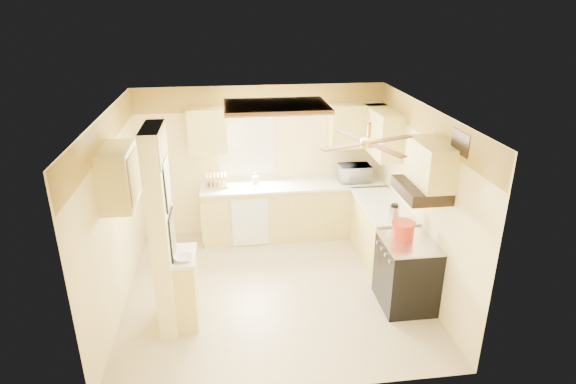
{
  "coord_description": "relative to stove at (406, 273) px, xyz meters",
  "views": [
    {
      "loc": [
        -0.55,
        -5.68,
        3.77
      ],
      "look_at": [
        0.24,
        0.35,
        1.31
      ],
      "focal_mm": 30.0,
      "sensor_mm": 36.0,
      "label": 1
    }
  ],
  "objects": [
    {
      "name": "ceiling_fan",
      "position": [
        -0.67,
        -0.15,
        1.83
      ],
      "size": [
        1.15,
        1.15,
        0.26
      ],
      "color": "gold",
      "rests_on": "ceiling"
    },
    {
      "name": "ledge_top",
      "position": [
        -2.8,
        0.0,
        0.46
      ],
      "size": [
        0.28,
        0.58,
        0.04
      ],
      "primitive_type": "cube",
      "color": "white",
      "rests_on": "partition_ledge"
    },
    {
      "name": "upper_cab_right",
      "position": [
        0.16,
        1.8,
        1.39
      ],
      "size": [
        0.35,
        1.0,
        0.7
      ],
      "primitive_type": "cube",
      "color": "#E2CB6E",
      "rests_on": "wall_right"
    },
    {
      "name": "kettle",
      "position": [
        -0.01,
        0.61,
        0.59
      ],
      "size": [
        0.15,
        0.15,
        0.23
      ],
      "color": "silver",
      "rests_on": "countertop_right"
    },
    {
      "name": "vent_grate",
      "position": [
        0.31,
        -0.35,
        1.84
      ],
      "size": [
        0.02,
        0.4,
        0.25
      ],
      "primitive_type": "cube",
      "color": "black",
      "rests_on": "wall_right"
    },
    {
      "name": "dishwasher_panel",
      "position": [
        -1.92,
        1.84,
        -0.03
      ],
      "size": [
        0.58,
        0.02,
        0.8
      ],
      "primitive_type": "cube",
      "color": "white",
      "rests_on": "lower_cabinets_back"
    },
    {
      "name": "microwave",
      "position": [
        -0.16,
        2.14,
        0.62
      ],
      "size": [
        0.51,
        0.35,
        0.28
      ],
      "primitive_type": "imported",
      "rotation": [
        0.0,
        0.0,
        3.16
      ],
      "color": "white",
      "rests_on": "countertop_back"
    },
    {
      "name": "lower_cabinets_back",
      "position": [
        -1.17,
        2.15,
        -0.01
      ],
      "size": [
        3.0,
        0.6,
        0.9
      ],
      "primitive_type": "cube",
      "color": "#E2CB6E",
      "rests_on": "floor"
    },
    {
      "name": "window",
      "position": [
        -1.92,
        2.44,
        1.09
      ],
      "size": [
        0.92,
        0.02,
        1.02
      ],
      "color": "white",
      "rests_on": "wall_back"
    },
    {
      "name": "floor",
      "position": [
        -1.67,
        0.55,
        -0.46
      ],
      "size": [
        4.0,
        4.0,
        0.0
      ],
      "primitive_type": "plane",
      "color": "tan",
      "rests_on": "ground"
    },
    {
      "name": "upper_cab_back_left",
      "position": [
        -2.52,
        2.27,
        1.39
      ],
      "size": [
        0.6,
        0.35,
        0.7
      ],
      "primitive_type": "cube",
      "color": "#E2CB6E",
      "rests_on": "wall_back"
    },
    {
      "name": "upper_cab_left_wall",
      "position": [
        -3.49,
        0.3,
        1.39
      ],
      "size": [
        0.35,
        0.75,
        0.7
      ],
      "primitive_type": "cube",
      "color": "#E2CB6E",
      "rests_on": "wall_left"
    },
    {
      "name": "ceiling_light_panel",
      "position": [
        -1.57,
        1.05,
        2.0
      ],
      "size": [
        1.35,
        0.95,
        0.06
      ],
      "color": "brown",
      "rests_on": "ceiling"
    },
    {
      "name": "ceiling",
      "position": [
        -1.67,
        0.55,
        2.04
      ],
      "size": [
        4.0,
        4.0,
        0.0
      ],
      "primitive_type": "plane",
      "rotation": [
        3.14,
        0.0,
        0.0
      ],
      "color": "white",
      "rests_on": "wall_back"
    },
    {
      "name": "dutch_oven",
      "position": [
        -0.04,
        0.15,
        0.56
      ],
      "size": [
        0.31,
        0.31,
        0.2
      ],
      "color": "red",
      "rests_on": "stove"
    },
    {
      "name": "bowl",
      "position": [
        -2.79,
        -0.14,
        0.51
      ],
      "size": [
        0.27,
        0.27,
        0.05
      ],
      "primitive_type": "imported",
      "rotation": [
        0.0,
        0.0,
        0.35
      ],
      "color": "white",
      "rests_on": "ledge_top"
    },
    {
      "name": "countertop_right",
      "position": [
        0.02,
        1.15,
        0.46
      ],
      "size": [
        0.64,
        1.44,
        0.04
      ],
      "primitive_type": "cube",
      "color": "white",
      "rests_on": "lower_cabinets_right"
    },
    {
      "name": "poster_nashville",
      "position": [
        -2.91,
        0.0,
        0.74
      ],
      "size": [
        0.02,
        0.42,
        0.57
      ],
      "color": "black",
      "rests_on": "partition_column"
    },
    {
      "name": "range_hood",
      "position": [
        0.07,
        0.0,
        1.16
      ],
      "size": [
        0.5,
        0.76,
        0.14
      ],
      "primitive_type": "cube",
      "color": "black",
      "rests_on": "upper_cab_over_stove"
    },
    {
      "name": "wall_front",
      "position": [
        -1.67,
        -1.35,
        0.79
      ],
      "size": [
        4.0,
        0.0,
        4.0
      ],
      "primitive_type": "plane",
      "rotation": [
        -1.57,
        0.0,
        0.0
      ],
      "color": "#FBE499",
      "rests_on": "floor"
    },
    {
      "name": "wall_left",
      "position": [
        -3.67,
        0.55,
        0.79
      ],
      "size": [
        0.0,
        3.8,
        3.8
      ],
      "primitive_type": "plane",
      "rotation": [
        1.57,
        0.0,
        1.57
      ],
      "color": "#FBE499",
      "rests_on": "floor"
    },
    {
      "name": "partition_column",
      "position": [
        -3.02,
        0.0,
        0.79
      ],
      "size": [
        0.2,
        0.7,
        2.5
      ],
      "primitive_type": "cube",
      "color": "#FBE499",
      "rests_on": "floor"
    },
    {
      "name": "utensil_crock",
      "position": [
        -1.8,
        2.23,
        0.55
      ],
      "size": [
        0.1,
        0.1,
        0.2
      ],
      "color": "white",
      "rests_on": "countertop_back"
    },
    {
      "name": "wallpaper_border",
      "position": [
        -1.67,
        2.43,
        1.84
      ],
      "size": [
        4.0,
        0.02,
        0.4
      ],
      "primitive_type": "cube",
      "color": "gold",
      "rests_on": "wall_back"
    },
    {
      "name": "countertop_back",
      "position": [
        -1.17,
        2.14,
        0.46
      ],
      "size": [
        3.04,
        0.64,
        0.04
      ],
      "primitive_type": "cube",
      "color": "white",
      "rests_on": "lower_cabinets_back"
    },
    {
      "name": "poster_menu",
      "position": [
        -2.91,
        0.0,
        1.39
      ],
      "size": [
        0.02,
        0.42,
        0.57
      ],
      "color": "black",
      "rests_on": "partition_column"
    },
    {
      "name": "stove",
      "position": [
        0.0,
        0.0,
        0.0
      ],
      "size": [
        0.68,
        0.77,
        0.92
      ],
      "color": "black",
      "rests_on": "floor"
    },
    {
      "name": "dish_rack",
      "position": [
        -2.43,
        2.18,
        0.55
      ],
      "size": [
        0.37,
        0.29,
        0.2
      ],
      "color": "#DDBC7F",
      "rests_on": "countertop_back"
    },
    {
      "name": "lower_cabinets_right",
      "position": [
        0.03,
        1.15,
        -0.01
      ],
      "size": [
        0.6,
        1.4,
        0.9
      ],
      "primitive_type": "cube",
      "color": "#E2CB6E",
      "rests_on": "floor"
    },
    {
      "name": "upper_cab_back_right",
      "position": [
        -0.12,
        2.27,
        1.39
      ],
      "size": [
        0.9,
        0.35,
        0.7
      ],
      "primitive_type": "cube",
      "color": "#E2CB6E",
      "rests_on": "wall_back"
    },
    {
      "name": "partition_ledge",
      "position": [
        -2.8,
        0.0,
        -0.01
      ],
      "size": [
        0.25,
        0.55,
        0.9
      ],
      "primitive_type": "cube",
      "color": "#E2CB6E",
      "rests_on": "floor"
    },
    {
      "name": "wall_back",
      "position": [
        -1.67,
        2.45,
        0.79
      ],
      "size": [
        4.0,
        0.0,
        4.0
      ],
      "primitive_type": "plane",
      "rotation": [
        1.57,
        0.0,
        0.0
      ],
      "color": "#FBE499",
      "rests_on": "floor"
    },
    {
      "name": "wall_right",
      "position": [
        0.33,
        0.55,
        0.79
      ],
      "size": [
        0.0,
        3.8,
        3.8
      ],
      "primitive_type": "plane",
      "rotation": [
        1.57,
        0.0,
        -1.57
      ],
      "color": "#FBE499",
      "rests_on": "floor"
    },
    {
      "name": "upper_cab_over_stove",
      "position": [
        0.16,
        0.0,
        1.49
      ],
      "size": [
        0.35,
        0.76,
        0.52
      ],
      "primitive_type": "cube",
      "color": "#E2CB6E",
      "rests_on": "wall_right"
    }
  ]
}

